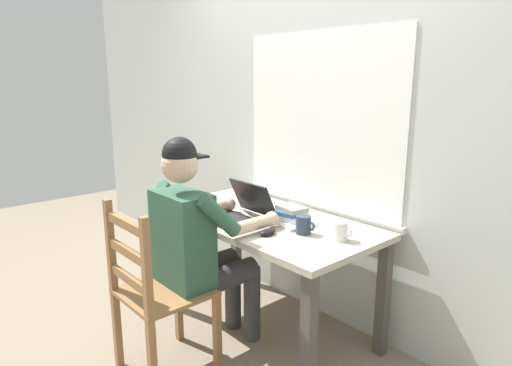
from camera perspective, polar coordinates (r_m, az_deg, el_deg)
name	(u,v)px	position (r m, az deg, el deg)	size (l,w,h in m)	color
ground_plane	(263,326)	(2.95, 0.93, -17.84)	(8.00, 8.00, 0.00)	gray
back_wall	(315,115)	(2.84, 7.60, 8.61)	(6.00, 0.08, 2.60)	beige
desk	(264,234)	(2.68, 0.98, -6.47)	(1.39, 0.71, 0.71)	#BCB29E
seated_person	(200,239)	(2.44, -7.22, -7.05)	(0.50, 0.60, 1.24)	#2D5642
wooden_chair	(155,293)	(2.39, -12.76, -13.49)	(0.42, 0.42, 0.93)	olive
laptop	(240,212)	(2.60, -2.02, -3.68)	(0.33, 0.33, 0.22)	black
computer_mouse	(268,232)	(2.37, 1.50, -6.27)	(0.06, 0.10, 0.03)	black
coffee_mug_white	(340,231)	(2.33, 10.71, -6.03)	(0.12, 0.08, 0.10)	white
coffee_mug_dark	(304,225)	(2.39, 6.12, -5.32)	(0.12, 0.08, 0.10)	#2D384C
coffee_mug_spare	(263,202)	(2.79, 0.88, -2.49)	(0.12, 0.08, 0.10)	#2D384C
book_stack_main	(290,214)	(2.57, 4.42, -4.02)	(0.21, 0.16, 0.10)	#2D5B9E
paper_pile_near_laptop	(252,207)	(2.87, -0.57, -3.04)	(0.19, 0.19, 0.00)	white
paper_pile_back_corner	(290,223)	(2.55, 4.42, -5.08)	(0.23, 0.16, 0.02)	white
landscape_photo_print	(212,207)	(2.89, -5.61, -3.01)	(0.13, 0.09, 0.00)	#C63D33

